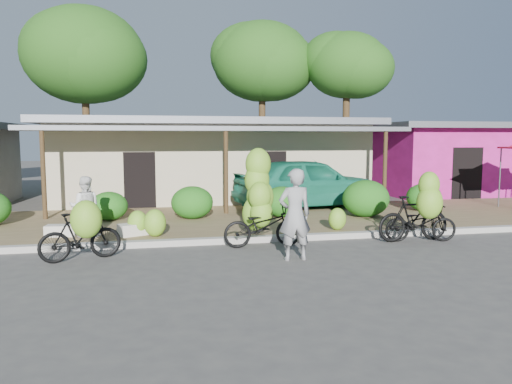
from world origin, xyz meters
TOP-DOWN VIEW (x-y plane):
  - ground at (0.00, 0.00)m, footprint 100.00×100.00m
  - sidewalk at (0.00, 5.00)m, footprint 60.00×6.00m
  - curb at (0.00, 2.00)m, footprint 60.00×0.25m
  - shop_main at (0.00, 10.93)m, footprint 13.00×8.50m
  - shop_pink at (10.50, 10.99)m, footprint 6.00×6.00m
  - tree_far_center at (-5.69, 16.11)m, footprint 5.90×5.84m
  - tree_center_right at (3.31, 16.61)m, footprint 5.38×5.28m
  - tree_near_right at (7.31, 14.61)m, footprint 4.37×4.18m
  - hedge_1 at (-3.66, 5.45)m, footprint 1.11×1.00m
  - hedge_2 at (-1.18, 5.25)m, footprint 1.29×1.16m
  - hedge_3 at (1.61, 5.02)m, footprint 1.23×1.11m
  - hedge_4 at (4.19, 4.51)m, footprint 1.49×1.34m
  - hedge_5 at (6.69, 5.34)m, footprint 1.19×1.07m
  - bike_left at (-3.83, 0.79)m, footprint 1.78×1.38m
  - bike_center at (0.20, 1.71)m, footprint 1.93×1.20m
  - bike_right at (4.06, 1.15)m, footprint 1.95×1.24m
  - bike_far_right at (4.21, 1.24)m, footprint 1.87×0.93m
  - loose_banana_a at (-2.75, 2.94)m, footprint 0.51×0.43m
  - loose_banana_b at (-2.32, 2.64)m, footprint 0.56×0.47m
  - loose_banana_c at (2.51, 2.55)m, footprint 0.48×0.41m
  - sack_near at (-2.81, 2.93)m, footprint 0.94×0.72m
  - sack_far at (-4.65, 3.18)m, footprint 0.79×0.47m
  - vendor at (0.58, 0.06)m, footprint 0.74×0.51m
  - bystander at (-4.02, 2.91)m, footprint 0.75×0.59m
  - teal_van at (3.03, 6.78)m, footprint 5.52×2.84m

SIDE VIEW (x-z plane):
  - ground at x=0.00m, z-range 0.00..0.00m
  - sidewalk at x=0.00m, z-range 0.00..0.12m
  - curb at x=0.00m, z-range 0.00..0.15m
  - sack_far at x=-4.65m, z-range 0.12..0.40m
  - sack_near at x=-2.81m, z-range 0.12..0.42m
  - loose_banana_c at x=2.51m, z-range 0.12..0.72m
  - loose_banana_a at x=-2.75m, z-range 0.12..0.75m
  - loose_banana_b at x=-2.32m, z-range 0.12..0.82m
  - bike_far_right at x=4.21m, z-range 0.00..0.94m
  - hedge_1 at x=-3.66m, z-range 0.12..0.99m
  - hedge_5 at x=6.69m, z-range 0.12..1.05m
  - hedge_3 at x=1.61m, z-range 0.12..1.08m
  - bike_left at x=-3.83m, z-range -0.06..1.30m
  - hedge_2 at x=-1.18m, z-range 0.12..1.12m
  - hedge_4 at x=4.19m, z-range 0.12..1.28m
  - bike_right at x=4.06m, z-range -0.16..1.64m
  - bystander at x=-4.02m, z-range 0.12..1.65m
  - bike_center at x=0.20m, z-range -0.28..2.07m
  - vendor at x=0.58m, z-range 0.00..1.96m
  - teal_van at x=3.03m, z-range 0.12..1.92m
  - shop_pink at x=10.50m, z-range 0.05..3.30m
  - shop_main at x=0.00m, z-range 0.05..3.40m
  - tree_near_right at x=7.31m, z-range 2.36..10.36m
  - tree_far_center at x=-5.69m, z-range 2.23..11.15m
  - tree_center_right at x=3.31m, z-range 2.36..11.09m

